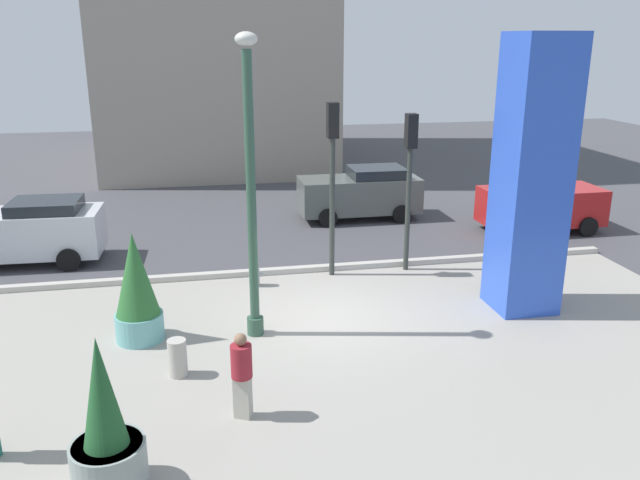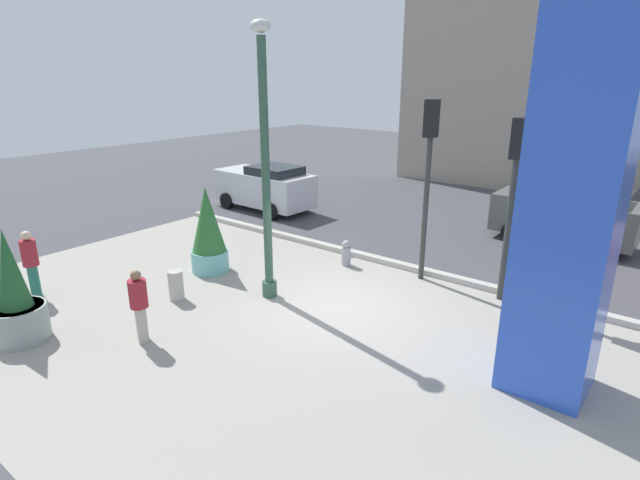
% 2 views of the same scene
% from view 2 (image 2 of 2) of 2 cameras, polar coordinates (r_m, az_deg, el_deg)
% --- Properties ---
extents(ground_plane, '(60.00, 60.00, 0.00)m').
position_cam_2_polar(ground_plane, '(15.14, 10.92, -2.20)').
color(ground_plane, '#47474C').
extents(plaza_pavement, '(18.00, 10.00, 0.02)m').
position_cam_2_polar(plaza_pavement, '(10.60, -4.59, -11.23)').
color(plaza_pavement, '#9E998E').
rests_on(plaza_pavement, ground_plane).
extents(curb_strip, '(18.00, 0.24, 0.16)m').
position_cam_2_polar(curb_strip, '(14.38, 9.31, -2.88)').
color(curb_strip, '#B7B2A8').
rests_on(curb_strip, ground_plane).
extents(lamp_post, '(0.44, 0.44, 6.32)m').
position_cam_2_polar(lamp_post, '(11.61, -6.19, 7.59)').
color(lamp_post, '#335642').
rests_on(lamp_post, ground_plane).
extents(art_pillar_blue, '(1.38, 1.38, 6.34)m').
position_cam_2_polar(art_pillar_blue, '(8.85, 26.65, 2.96)').
color(art_pillar_blue, blue).
rests_on(art_pillar_blue, ground_plane).
extents(potted_plant_by_pillar, '(1.02, 1.02, 2.40)m').
position_cam_2_polar(potted_plant_by_pillar, '(13.98, -12.58, 0.91)').
color(potted_plant_by_pillar, '#6BB2B2').
rests_on(potted_plant_by_pillar, ground_plane).
extents(potted_plant_near_left, '(1.06, 1.06, 2.40)m').
position_cam_2_polar(potted_plant_near_left, '(11.88, -31.25, -5.88)').
color(potted_plant_near_left, gray).
rests_on(potted_plant_near_left, ground_plane).
extents(fire_hydrant, '(0.36, 0.26, 0.75)m').
position_cam_2_polar(fire_hydrant, '(14.32, 2.99, -1.50)').
color(fire_hydrant, '#99999E').
rests_on(fire_hydrant, ground_plane).
extents(concrete_bollard, '(0.36, 0.36, 0.75)m').
position_cam_2_polar(concrete_bollard, '(12.63, -16.03, -4.99)').
color(concrete_bollard, '#B2ADA3').
rests_on(concrete_bollard, ground_plane).
extents(traffic_light_corner, '(0.28, 0.42, 4.65)m').
position_cam_2_polar(traffic_light_corner, '(12.94, 12.23, 8.57)').
color(traffic_light_corner, '#333833').
rests_on(traffic_light_corner, ground_plane).
extents(traffic_light_far_side, '(0.28, 0.42, 4.32)m').
position_cam_2_polar(traffic_light_far_side, '(12.23, 21.14, 6.29)').
color(traffic_light_far_side, '#333833').
rests_on(traffic_light_far_side, ground_plane).
extents(car_passing_lane, '(4.24, 2.10, 1.83)m').
position_cam_2_polar(car_passing_lane, '(20.27, -6.24, 6.03)').
color(car_passing_lane, silver).
rests_on(car_passing_lane, ground_plane).
extents(car_curb_west, '(4.24, 1.96, 1.83)m').
position_cam_2_polar(car_curb_west, '(17.85, 26.16, 2.52)').
color(car_curb_west, '#565B56').
rests_on(car_curb_west, ground_plane).
extents(pedestrian_on_sidewalk, '(0.49, 0.49, 1.71)m').
position_cam_2_polar(pedestrian_on_sidewalk, '(13.92, -30.00, -2.10)').
color(pedestrian_on_sidewalk, '#236656').
rests_on(pedestrian_on_sidewalk, ground_plane).
extents(pedestrian_by_curb, '(0.48, 0.48, 1.57)m').
position_cam_2_polar(pedestrian_by_curb, '(10.76, -19.86, -6.73)').
color(pedestrian_by_curb, '#B2AD9E').
rests_on(pedestrian_by_curb, ground_plane).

